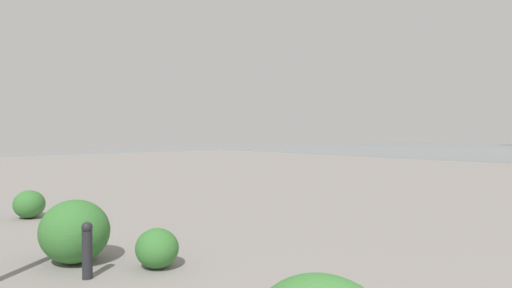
% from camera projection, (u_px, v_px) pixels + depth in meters
% --- Properties ---
extents(bollard_near, '(0.13, 0.13, 0.69)m').
position_uv_depth(bollard_near, '(87.00, 249.00, 5.16)').
color(bollard_near, '#232328').
rests_on(bollard_near, ground).
extents(bollard_mid, '(0.13, 0.13, 0.78)m').
position_uv_depth(bollard_mid, '(84.00, 228.00, 6.07)').
color(bollard_mid, '#232328').
rests_on(bollard_mid, ground).
extents(shrub_low, '(1.00, 0.90, 0.85)m').
position_uv_depth(shrub_low, '(75.00, 231.00, 5.81)').
color(shrub_low, '#387533').
rests_on(shrub_low, ground).
extents(shrub_round, '(0.60, 0.54, 0.51)m').
position_uv_depth(shrub_round, '(157.00, 248.00, 5.58)').
color(shrub_round, '#387533').
rests_on(shrub_round, ground).
extents(shrub_tall, '(0.67, 0.61, 0.57)m').
position_uv_depth(shrub_tall, '(29.00, 204.00, 8.86)').
color(shrub_tall, '#387533').
rests_on(shrub_tall, ground).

